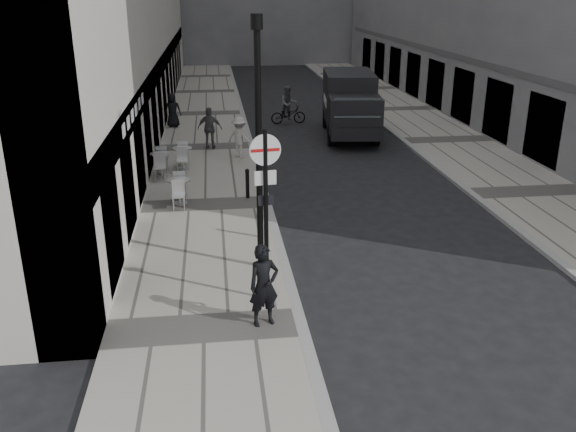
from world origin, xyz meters
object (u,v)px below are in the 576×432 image
object	(u,v)px
panel_van	(350,101)
cyclist	(288,109)
lamppost	(259,135)
walking_man	(264,285)
sign_post	(266,194)

from	to	relation	value
panel_van	cyclist	xyz separation A→B (m)	(-2.57, 2.93, -0.86)
lamppost	cyclist	distance (m)	17.78
walking_man	cyclist	world-z (taller)	cyclist
panel_van	lamppost	bearing A→B (deg)	-103.68
sign_post	panel_van	distance (m)	17.05
sign_post	panel_van	world-z (taller)	sign_post
sign_post	cyclist	bearing A→B (deg)	74.38
sign_post	panel_van	xyz separation A→B (m)	(5.42, 16.13, -0.97)
walking_man	sign_post	distance (m)	1.93
lamppost	sign_post	bearing A→B (deg)	-90.00
walking_man	sign_post	xyz separation A→B (m)	(0.15, 1.08, 1.59)
walking_man	lamppost	xyz separation A→B (m)	(0.15, 2.80, 2.46)
sign_post	panel_van	size ratio (longest dim) A/B	0.61
walking_man	cyclist	bearing A→B (deg)	64.27
walking_man	cyclist	distance (m)	20.36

